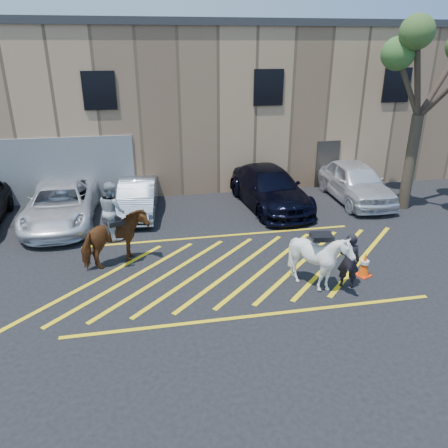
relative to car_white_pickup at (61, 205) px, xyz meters
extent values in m
plane|color=black|center=(5.65, -4.57, -0.73)|extent=(90.00, 90.00, 0.00)
imported|color=white|center=(0.00, 0.00, 0.00)|extent=(2.44, 5.28, 1.47)
imported|color=#9BA2A9|center=(2.84, 0.50, -0.06)|extent=(1.79, 4.22, 1.35)
imported|color=black|center=(8.24, 0.34, 0.06)|extent=(2.75, 5.63, 1.58)
imported|color=white|center=(12.08, 0.36, 0.10)|extent=(2.13, 4.95, 1.67)
imported|color=black|center=(8.50, -6.45, 0.08)|extent=(0.69, 0.58, 1.62)
cube|color=tan|center=(5.65, 7.43, 2.77)|extent=(32.00, 10.00, 7.00)
cube|color=#2D2D30|center=(5.65, 7.43, 6.42)|extent=(32.20, 10.20, 0.30)
cube|color=black|center=(1.65, 2.39, 3.87)|extent=(1.30, 0.08, 1.50)
cube|color=black|center=(8.65, 2.39, 3.87)|extent=(1.30, 0.08, 1.50)
cube|color=black|center=(14.65, 2.39, 3.87)|extent=(1.30, 0.08, 1.50)
cube|color=#38332D|center=(11.65, 2.39, 0.37)|extent=(1.10, 0.08, 2.20)
cube|color=yellow|center=(1.45, -4.87, -0.73)|extent=(4.20, 4.20, 0.01)
cube|color=yellow|center=(2.50, -4.87, -0.73)|extent=(4.20, 4.20, 0.01)
cube|color=yellow|center=(3.55, -4.87, -0.73)|extent=(4.20, 4.20, 0.01)
cube|color=yellow|center=(4.60, -4.87, -0.73)|extent=(4.20, 4.20, 0.01)
cube|color=yellow|center=(5.65, -4.87, -0.73)|extent=(4.20, 4.20, 0.01)
cube|color=yellow|center=(6.70, -4.87, -0.73)|extent=(4.20, 4.20, 0.01)
cube|color=yellow|center=(7.75, -4.87, -0.73)|extent=(4.20, 4.20, 0.01)
cube|color=yellow|center=(8.80, -4.87, -0.73)|extent=(4.20, 4.20, 0.01)
cube|color=yellow|center=(9.85, -4.87, -0.73)|extent=(4.20, 4.20, 0.01)
cube|color=yellow|center=(5.65, -2.37, -0.73)|extent=(9.50, 0.12, 0.01)
cube|color=yellow|center=(5.65, -7.37, -0.73)|extent=(9.50, 0.12, 0.01)
imported|color=brown|center=(2.14, -3.88, 0.12)|extent=(2.21, 1.73, 1.70)
imported|color=#95989F|center=(2.14, -3.88, 1.06)|extent=(0.97, 1.05, 1.73)
cube|color=black|center=(2.14, -3.88, 0.71)|extent=(0.66, 0.71, 0.14)
imported|color=white|center=(7.67, -6.37, 0.15)|extent=(1.62, 1.77, 1.76)
cube|color=black|center=(7.67, -6.37, 0.84)|extent=(0.62, 0.53, 0.14)
cube|color=#FF310A|center=(9.28, -5.97, -0.72)|extent=(0.49, 0.49, 0.03)
cone|color=#FF500A|center=(9.28, -5.97, -0.35)|extent=(0.32, 0.32, 0.70)
cylinder|color=silver|center=(9.28, -5.97, -0.29)|extent=(0.25, 0.25, 0.10)
cylinder|color=#4B3E2E|center=(13.68, -0.93, 1.17)|extent=(0.44, 0.44, 3.80)
cylinder|color=#4B392E|center=(14.47, -0.79, 4.24)|extent=(1.76, 0.51, 2.68)
cylinder|color=#47392B|center=(13.61, -0.07, 4.07)|extent=(0.33, 1.88, 2.34)
cylinder|color=#483D2B|center=(13.07, -0.93, 4.11)|extent=(1.40, 0.20, 2.39)
cylinder|color=#433628|center=(14.02, -1.66, 3.86)|extent=(0.78, 1.62, 1.96)
cylinder|color=#45372A|center=(13.21, -1.20, 4.47)|extent=(1.16, 0.77, 3.11)
sphere|color=#466F2F|center=(13.53, 0.79, 5.17)|extent=(1.20, 1.20, 1.20)
sphere|color=#447431|center=(12.46, -0.93, 5.26)|extent=(1.20, 1.20, 1.20)
sphere|color=#45652B|center=(12.74, -1.48, 5.97)|extent=(1.20, 1.20, 1.20)
camera|label=1|loc=(3.08, -16.29, 5.59)|focal=35.00mm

